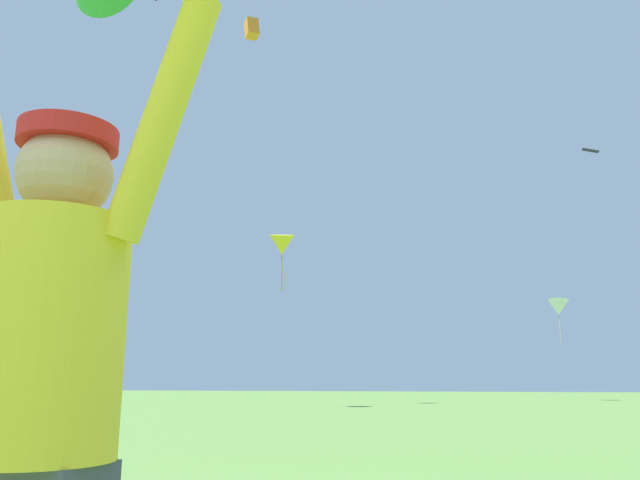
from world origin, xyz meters
The scene contains 5 objects.
kite_flyer_person centered at (0.22, 0.08, 0.94)m, with size 0.81×0.36×1.92m.
distant_kite_yellow_mid_right centered at (-6.13, 23.04, 6.55)m, with size 1.41×1.52×2.47m.
distant_kite_white_far_center centered at (6.17, 34.40, 4.89)m, with size 1.57×1.59×2.47m.
distant_kite_black_high_right centered at (7.71, 29.98, 12.19)m, with size 1.08×1.10×0.40m.
distant_kite_orange_mid_left centered at (-8.77, 25.84, 18.71)m, with size 0.97×0.94×1.09m.
Camera 1 is at (1.16, -1.19, 1.00)m, focal length 34.68 mm.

